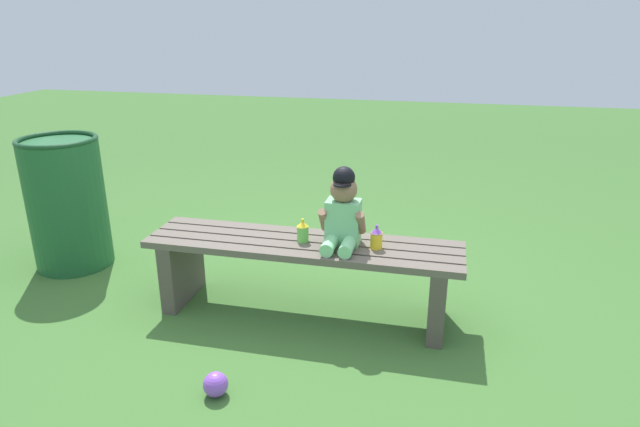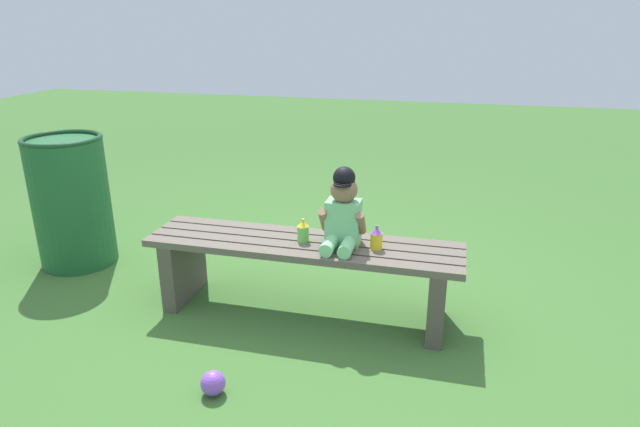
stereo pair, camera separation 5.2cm
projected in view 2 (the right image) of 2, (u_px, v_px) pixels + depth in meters
The scene contains 7 objects.
ground_plane at pixel (304, 312), 2.96m from camera, with size 16.00×16.00×0.00m, color #3D6B2D.
park_bench at pixel (303, 264), 2.86m from camera, with size 1.64×0.39×0.41m.
child_figure at pixel (343, 212), 2.72m from camera, with size 0.23×0.27×0.40m.
sippy_cup_left at pixel (303, 231), 2.80m from camera, with size 0.06×0.06×0.12m.
sippy_cup_right at pixel (376, 238), 2.71m from camera, with size 0.06×0.06×0.12m.
toy_ball at pixel (213, 383), 2.30m from camera, with size 0.11×0.11×0.11m, color #8C4CCC.
trash_bin at pixel (71, 201), 3.43m from camera, with size 0.47×0.47×0.83m.
Camera 2 is at (0.73, -2.50, 1.51)m, focal length 30.68 mm.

